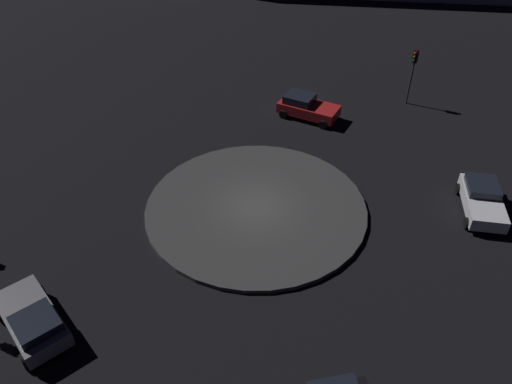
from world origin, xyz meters
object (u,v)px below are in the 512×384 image
at_px(car_white, 482,199).
at_px(car_grey, 32,320).
at_px(traffic_light_southwest, 413,66).
at_px(car_red, 307,107).

distance_m(car_white, car_grey, 22.54).
distance_m(car_grey, traffic_light_southwest, 28.33).
xyz_separation_m(car_grey, traffic_light_southwest, (-22.05, -17.66, 2.11)).
bearing_deg(car_red, traffic_light_southwest, 43.26).
bearing_deg(car_grey, car_white, -109.86).
relative_size(car_grey, traffic_light_southwest, 1.08).
height_order(car_white, traffic_light_southwest, traffic_light_southwest).
bearing_deg(car_grey, traffic_light_southwest, -85.43).
distance_m(car_white, traffic_light_southwest, 12.30).
bearing_deg(car_red, car_grey, -96.86).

